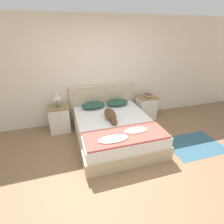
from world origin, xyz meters
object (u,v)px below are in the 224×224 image
Objects in this scene: pillow_right at (117,102)px; table_lamp at (56,97)px; book_stack at (148,95)px; nightstand_right at (146,107)px; pillow_left at (93,105)px; dog at (110,115)px; bed at (115,130)px; nightstand_left at (60,119)px.

table_lamp is at bearing -178.20° from pillow_right.
book_stack reaches higher than pillow_right.
table_lamp is at bearing -179.70° from nightstand_right.
table_lamp reaches higher than pillow_left.
dog is (0.23, -0.70, 0.03)m from pillow_left.
pillow_right is 1.48m from table_lamp.
nightstand_right is at bearing -1.34° from pillow_left.
table_lamp is (-0.83, -0.05, 0.32)m from pillow_left.
nightstand_right is 2.33m from table_lamp.
table_lamp is (-2.27, 0.01, 0.20)m from book_stack.
pillow_left is 2.38× the size of book_stack.
bed is 8.40× the size of book_stack.
table_lamp reaches higher than dog.
pillow_left is at bearing 111.86° from bed.
nightstand_left and nightstand_right have the same top height.
pillow_right is (1.44, 0.03, 0.23)m from nightstand_left.
pillow_left is 0.89m from table_lamp.
bed is 0.35m from dog.
dog reaches higher than nightstand_left.
pillow_right is 2.38× the size of book_stack.
dog reaches higher than bed.
nightstand_right is 1.10× the size of pillow_right.
table_lamp is (0.00, -0.01, 0.55)m from nightstand_left.
pillow_right is at bearing 0.00° from pillow_left.
dog is (1.06, -0.66, 0.25)m from nightstand_left.
nightstand_right is at bearing -2.33° from pillow_right.
bed is 3.20× the size of nightstand_left.
book_stack is at bearing -0.19° from table_lamp.
dog is 2.22× the size of table_lamp.
bed is at bearing -68.14° from pillow_left.
book_stack is (1.44, -0.05, 0.12)m from pillow_left.
pillow_left reaches higher than bed.
nightstand_left is at bearing 147.21° from bed.
pillow_left is 0.74m from dog.
dog reaches higher than pillow_right.
nightstand_left is 0.91× the size of dog.
bed is at bearing -32.79° from nightstand_left.
nightstand_right is 1.40m from dog.
book_stack is at bearing -0.49° from nightstand_left.
book_stack is (1.13, 0.71, 0.43)m from bed.
nightstand_left is 1.10× the size of pillow_left.
pillow_right is at bearing 1.80° from table_lamp.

